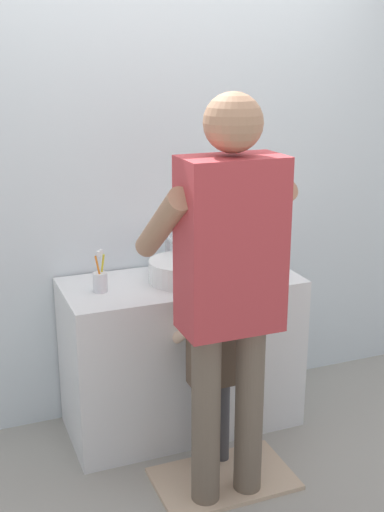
# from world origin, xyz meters

# --- Properties ---
(ground_plane) EXTENTS (14.00, 14.00, 0.00)m
(ground_plane) POSITION_xyz_m (0.00, 0.00, 0.00)
(ground_plane) COLOR #9E998E
(back_wall) EXTENTS (4.40, 0.08, 2.70)m
(back_wall) POSITION_xyz_m (0.00, 0.62, 1.35)
(back_wall) COLOR silver
(back_wall) RESTS_ON ground
(vanity_cabinet) EXTENTS (1.19, 0.54, 0.81)m
(vanity_cabinet) POSITION_xyz_m (0.00, 0.30, 0.41)
(vanity_cabinet) COLOR white
(vanity_cabinet) RESTS_ON ground
(sink_basin) EXTENTS (0.34, 0.34, 0.11)m
(sink_basin) POSITION_xyz_m (0.00, 0.28, 0.87)
(sink_basin) COLOR white
(sink_basin) RESTS_ON vanity_cabinet
(faucet) EXTENTS (0.18, 0.14, 0.18)m
(faucet) POSITION_xyz_m (0.00, 0.49, 0.89)
(faucet) COLOR #B7BABF
(faucet) RESTS_ON vanity_cabinet
(toothbrush_cup) EXTENTS (0.07, 0.07, 0.21)m
(toothbrush_cup) POSITION_xyz_m (-0.42, 0.29, 0.87)
(toothbrush_cup) COLOR silver
(toothbrush_cup) RESTS_ON vanity_cabinet
(bath_mat) EXTENTS (0.64, 0.40, 0.02)m
(bath_mat) POSITION_xyz_m (0.00, -0.25, 0.01)
(bath_mat) COLOR #CCAD8E
(bath_mat) RESTS_ON ground
(child_toddler) EXTENTS (0.29, 0.29, 0.95)m
(child_toddler) POSITION_xyz_m (0.00, -0.10, 0.57)
(child_toddler) COLOR #47474C
(child_toddler) RESTS_ON ground
(adult_parent) EXTENTS (0.55, 0.58, 1.77)m
(adult_parent) POSITION_xyz_m (-0.03, -0.34, 1.07)
(adult_parent) COLOR #6B5B4C
(adult_parent) RESTS_ON ground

